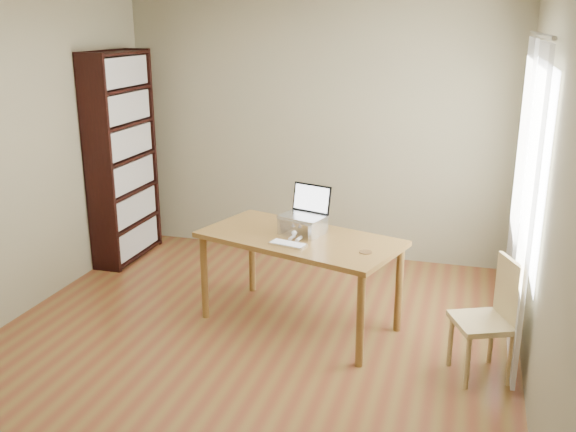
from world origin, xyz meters
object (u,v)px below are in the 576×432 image
object	(u,v)px
bookshelf	(122,158)
desk	(300,247)
cat	(305,225)
chair	(493,317)
laptop	(305,208)
keyboard	(288,244)

from	to	relation	value
bookshelf	desk	distance (m)	2.38
cat	chair	bearing A→B (deg)	-10.28
laptop	keyboard	bearing A→B (deg)	-77.98
desk	chair	xyz separation A→B (m)	(1.47, -0.42, -0.21)
chair	laptop	bearing A→B (deg)	135.32
bookshelf	cat	distance (m)	2.33
desk	cat	bearing A→B (deg)	99.08
laptop	cat	bearing A→B (deg)	-44.95
bookshelf	keyboard	world-z (taller)	bookshelf
bookshelf	keyboard	xyz separation A→B (m)	(2.09, -1.23, -0.29)
cat	chair	xyz separation A→B (m)	(1.46, -0.53, -0.35)
desk	chair	distance (m)	1.55
bookshelf	cat	bearing A→B (deg)	-22.68
bookshelf	chair	distance (m)	3.91
keyboard	cat	world-z (taller)	cat
bookshelf	cat	size ratio (longest dim) A/B	4.48
desk	keyboard	distance (m)	0.24
bookshelf	laptop	xyz separation A→B (m)	(2.12, -0.87, -0.11)
laptop	cat	world-z (taller)	laptop
keyboard	cat	bearing A→B (deg)	94.64
laptop	keyboard	distance (m)	0.41
bookshelf	desk	xyz separation A→B (m)	(2.12, -1.01, -0.39)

